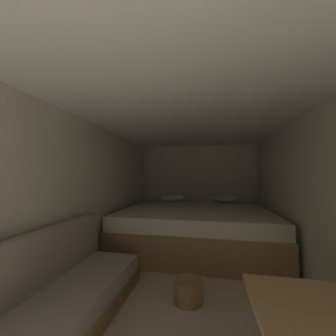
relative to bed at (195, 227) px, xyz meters
The scene contains 8 objects.
ground_plane 1.43m from the bed, 90.00° to the right, with size 6.95×6.95×0.00m, color beige.
wall_back 1.28m from the bed, 90.00° to the left, with size 2.69×0.05×1.96m, color beige.
wall_left 2.02m from the bed, 133.57° to the right, with size 0.05×4.95×1.96m, color beige.
wall_right 2.02m from the bed, 46.43° to the right, with size 0.05×4.95×1.96m, color beige.
ceiling_slab 2.15m from the bed, 90.00° to the right, with size 2.69×4.95×0.05m, color white.
bed is the anchor object (origin of this frame).
sofa_left 2.61m from the bed, 112.50° to the right, with size 0.68×2.30×0.77m.
wicker_basket 1.62m from the bed, 89.20° to the right, with size 0.28×0.28×0.22m.
Camera 1 is at (0.22, -0.35, 1.25)m, focal length 21.71 mm.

